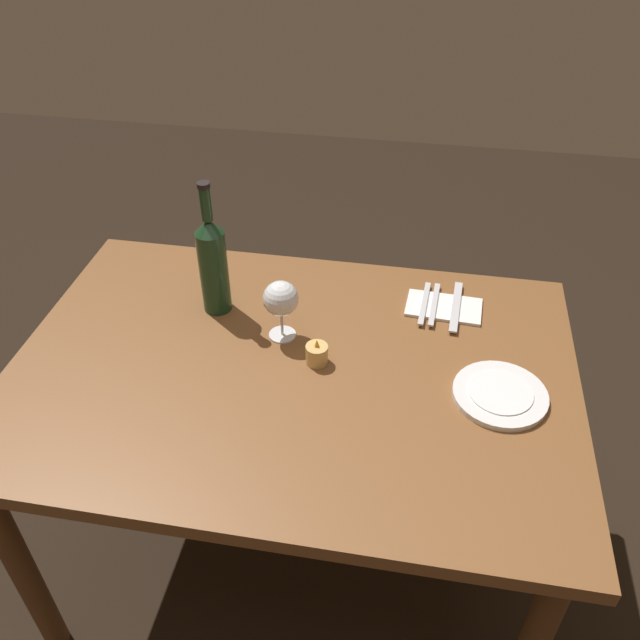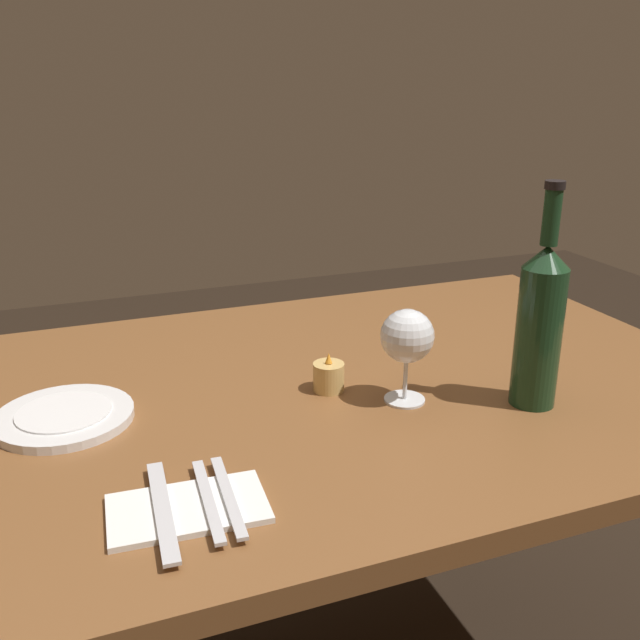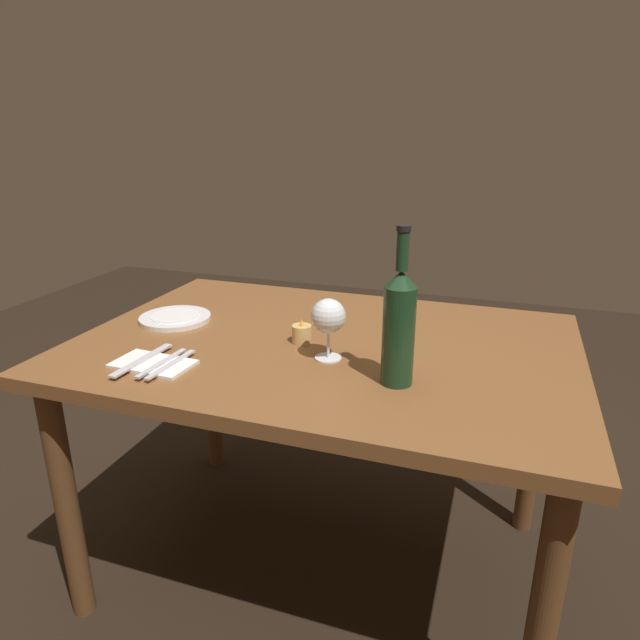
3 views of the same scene
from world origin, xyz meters
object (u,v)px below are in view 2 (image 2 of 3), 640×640
Objects in this scene: wine_glass_left at (407,338)px; dinner_plate at (64,416)px; fork_outer at (228,495)px; votive_candle at (329,378)px; wine_bottle at (540,322)px; table_knife at (162,509)px; folded_napkin at (188,509)px; fork_inner at (208,500)px.

dinner_plate is (0.51, -0.12, -0.10)m from wine_glass_left.
dinner_plate reaches higher than fork_outer.
wine_bottle is at bearing 150.85° from votive_candle.
wine_bottle is 0.74m from dinner_plate.
votive_candle is 0.41m from table_knife.
table_knife is (0.31, 0.26, -0.01)m from votive_candle.
wine_bottle is 1.80× the size of folded_napkin.
fork_inner is (0.36, 0.18, -0.10)m from wine_glass_left.
fork_inner is at bearing 44.57° from votive_candle.
wine_glass_left is 0.75× the size of dinner_plate.
dinner_plate is at bearing -62.58° from fork_inner.
votive_candle is 0.32× the size of dinner_plate.
folded_napkin is 0.03m from fork_inner.
wine_bottle is 0.62m from table_knife.
table_knife is at bearing 0.00° from fork_outer.
fork_outer is (-0.02, 0.00, 0.00)m from fork_inner.
wine_bottle reaches higher than folded_napkin.
fork_inner is 0.86× the size of table_knife.
wine_glass_left is 0.44× the size of wine_bottle.
votive_candle reaches higher than folded_napkin.
fork_outer is at bearing 180.00° from table_knife.
folded_napkin is at bearing 24.53° from wine_glass_left.
wine_glass_left reaches higher than folded_napkin.
table_knife reaches higher than folded_napkin.
wine_bottle is 5.27× the size of votive_candle.
wine_glass_left reaches higher than table_knife.
fork_outer is at bearing 180.00° from folded_napkin.
dinner_plate reaches higher than fork_inner.
wine_glass_left is 0.46m from table_knife.
votive_candle is 0.37× the size of fork_outer.
wine_glass_left is 0.15m from votive_candle.
fork_inner is (0.55, 0.10, -0.13)m from wine_bottle.
fork_inner is at bearing 180.00° from table_knife.
wine_bottle is at bearing -169.98° from fork_inner.
wine_bottle reaches higher than wine_glass_left.
folded_napkin is 0.93× the size of table_knife.
wine_glass_left is 2.30× the size of votive_candle.
dinner_plate is 1.05× the size of folded_napkin.
wine_glass_left is 0.54m from dinner_plate.
votive_candle is at bearing -138.06° from folded_napkin.
wine_bottle is 1.71× the size of dinner_plate.
votive_candle is at bearing 174.09° from dinner_plate.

